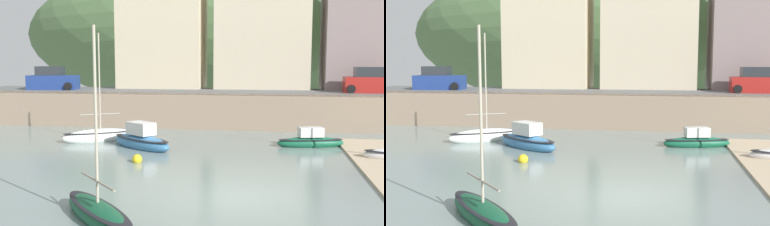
# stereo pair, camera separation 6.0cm
# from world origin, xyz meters

# --- Properties ---
(quay_seawall) EXTENTS (48.00, 9.40, 2.40)m
(quay_seawall) POSITION_xyz_m (0.00, 17.50, 1.36)
(quay_seawall) COLOR gray
(quay_seawall) RESTS_ON ground
(hillside_backdrop) EXTENTS (80.00, 44.00, 25.17)m
(hillside_backdrop) POSITION_xyz_m (3.81, 55.20, 8.81)
(hillside_backdrop) COLOR #537245
(hillside_backdrop) RESTS_ON ground
(waterfront_building_left) EXTENTS (7.61, 5.66, 11.01)m
(waterfront_building_left) POSITION_xyz_m (-8.48, 25.20, 7.97)
(waterfront_building_left) COLOR beige
(waterfront_building_left) RESTS_ON ground
(waterfront_building_centre) EXTENTS (8.28, 4.91, 11.06)m
(waterfront_building_centre) POSITION_xyz_m (0.36, 25.20, 8.01)
(waterfront_building_centre) COLOR beige
(waterfront_building_centre) RESTS_ON ground
(waterfront_building_right) EXTENTS (8.68, 5.43, 11.06)m
(waterfront_building_right) POSITION_xyz_m (9.69, 25.20, 8.01)
(waterfront_building_right) COLOR gray
(waterfront_building_right) RESTS_ON ground
(church_with_spire) EXTENTS (3.00, 3.00, 14.80)m
(church_with_spire) POSITION_xyz_m (10.88, 29.20, 10.04)
(church_with_spire) COLOR tan
(church_with_spire) RESTS_ON ground
(fishing_boat_green) EXTENTS (3.71, 3.91, 6.01)m
(fishing_boat_green) POSITION_xyz_m (-4.07, -3.05, 0.27)
(fishing_boat_green) COLOR #144F32
(fishing_boat_green) RESTS_ON ground
(sailboat_tall_mast) EXTENTS (3.93, 1.83, 1.25)m
(sailboat_tall_mast) POSITION_xyz_m (3.34, 10.56, 0.31)
(sailboat_tall_mast) COLOR #165A3C
(sailboat_tall_mast) RESTS_ON ground
(motorboat_with_cabin) EXTENTS (4.41, 3.74, 1.65)m
(motorboat_with_cabin) POSITION_xyz_m (-5.99, 8.64, 0.40)
(motorboat_with_cabin) COLOR teal
(motorboat_with_cabin) RESTS_ON ground
(sailboat_blue_trim) EXTENTS (4.44, 3.32, 6.65)m
(sailboat_blue_trim) POSITION_xyz_m (-8.99, 10.36, 0.33)
(sailboat_blue_trim) COLOR white
(sailboat_blue_trim) RESTS_ON ground
(parked_car_near_slipway) EXTENTS (4.26, 2.14, 1.95)m
(parked_car_near_slipway) POSITION_xyz_m (-17.03, 20.70, 3.20)
(parked_car_near_slipway) COLOR navy
(parked_car_near_slipway) RESTS_ON ground
(parked_car_by_wall) EXTENTS (4.13, 1.82, 1.95)m
(parked_car_by_wall) POSITION_xyz_m (8.63, 20.70, 3.20)
(parked_car_by_wall) COLOR #AB221E
(parked_car_by_wall) RESTS_ON ground
(mooring_buoy) EXTENTS (0.49, 0.49, 0.49)m
(mooring_buoy) POSITION_xyz_m (-5.18, 5.02, 0.15)
(mooring_buoy) COLOR yellow
(mooring_buoy) RESTS_ON ground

